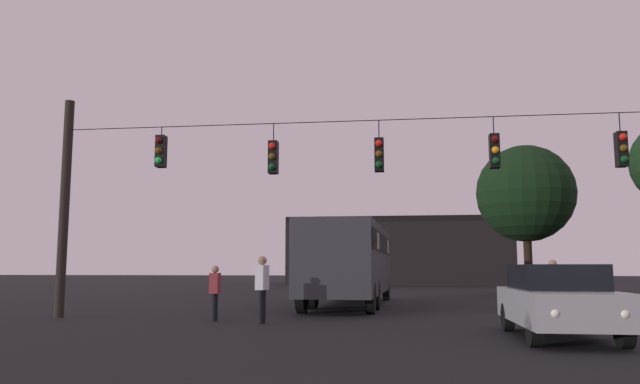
{
  "coord_description": "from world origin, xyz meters",
  "views": [
    {
      "loc": [
        0.34,
        -5.35,
        1.45
      ],
      "look_at": [
        -1.62,
        9.55,
        3.34
      ],
      "focal_mm": 33.96,
      "sensor_mm": 36.0,
      "label": 1
    }
  ],
  "objects_px": {
    "car_near_right": "(557,300)",
    "tree_behind_building": "(525,194)",
    "pedestrian_crossing_right": "(554,286)",
    "pedestrian_near_bus": "(262,285)",
    "city_bus": "(351,257)",
    "pedestrian_crossing_center": "(215,290)",
    "pedestrian_crossing_left": "(607,288)"
  },
  "relations": [
    {
      "from": "car_near_right",
      "to": "tree_behind_building",
      "type": "xyz_separation_m",
      "value": [
        3.93,
        22.17,
        4.85
      ]
    },
    {
      "from": "pedestrian_crossing_right",
      "to": "pedestrian_near_bus",
      "type": "bearing_deg",
      "value": -166.01
    },
    {
      "from": "city_bus",
      "to": "tree_behind_building",
      "type": "relative_size",
      "value": 1.32
    },
    {
      "from": "car_near_right",
      "to": "pedestrian_crossing_right",
      "type": "relative_size",
      "value": 2.59
    },
    {
      "from": "car_near_right",
      "to": "pedestrian_near_bus",
      "type": "xyz_separation_m",
      "value": [
        -6.87,
        2.52,
        0.21
      ]
    },
    {
      "from": "city_bus",
      "to": "pedestrian_crossing_center",
      "type": "bearing_deg",
      "value": -113.44
    },
    {
      "from": "pedestrian_crossing_left",
      "to": "city_bus",
      "type": "bearing_deg",
      "value": 148.67
    },
    {
      "from": "car_near_right",
      "to": "pedestrian_crossing_right",
      "type": "distance_m",
      "value": 4.6
    },
    {
      "from": "pedestrian_crossing_left",
      "to": "tree_behind_building",
      "type": "xyz_separation_m",
      "value": [
        1.15,
        16.61,
        4.79
      ]
    },
    {
      "from": "pedestrian_near_bus",
      "to": "pedestrian_crossing_left",
      "type": "bearing_deg",
      "value": 17.5
    },
    {
      "from": "city_bus",
      "to": "car_near_right",
      "type": "relative_size",
      "value": 2.55
    },
    {
      "from": "pedestrian_crossing_left",
      "to": "tree_behind_building",
      "type": "relative_size",
      "value": 0.18
    },
    {
      "from": "car_near_right",
      "to": "pedestrian_crossing_right",
      "type": "xyz_separation_m",
      "value": [
        1.01,
        4.48,
        0.15
      ]
    },
    {
      "from": "pedestrian_crossing_center",
      "to": "pedestrian_near_bus",
      "type": "xyz_separation_m",
      "value": [
        1.45,
        -0.52,
        0.16
      ]
    },
    {
      "from": "car_near_right",
      "to": "pedestrian_near_bus",
      "type": "bearing_deg",
      "value": 159.83
    },
    {
      "from": "city_bus",
      "to": "pedestrian_crossing_center",
      "type": "relative_size",
      "value": 7.33
    },
    {
      "from": "car_near_right",
      "to": "pedestrian_near_bus",
      "type": "relative_size",
      "value": 2.47
    },
    {
      "from": "car_near_right",
      "to": "tree_behind_building",
      "type": "bearing_deg",
      "value": 79.96
    },
    {
      "from": "city_bus",
      "to": "tree_behind_building",
      "type": "distance_m",
      "value": 15.35
    },
    {
      "from": "city_bus",
      "to": "pedestrian_crossing_left",
      "type": "distance_m",
      "value": 9.31
    },
    {
      "from": "city_bus",
      "to": "pedestrian_crossing_left",
      "type": "height_order",
      "value": "city_bus"
    },
    {
      "from": "pedestrian_crossing_right",
      "to": "pedestrian_near_bus",
      "type": "xyz_separation_m",
      "value": [
        -7.88,
        -1.96,
        0.05
      ]
    },
    {
      "from": "car_near_right",
      "to": "pedestrian_crossing_left",
      "type": "bearing_deg",
      "value": 63.51
    },
    {
      "from": "pedestrian_crossing_left",
      "to": "pedestrian_near_bus",
      "type": "relative_size",
      "value": 0.87
    },
    {
      "from": "city_bus",
      "to": "pedestrian_crossing_right",
      "type": "height_order",
      "value": "city_bus"
    },
    {
      "from": "pedestrian_near_bus",
      "to": "car_near_right",
      "type": "bearing_deg",
      "value": -20.17
    },
    {
      "from": "pedestrian_near_bus",
      "to": "tree_behind_building",
      "type": "bearing_deg",
      "value": 61.23
    },
    {
      "from": "city_bus",
      "to": "pedestrian_near_bus",
      "type": "distance_m",
      "value": 8.08
    },
    {
      "from": "pedestrian_crossing_left",
      "to": "tree_behind_building",
      "type": "bearing_deg",
      "value": 86.02
    },
    {
      "from": "city_bus",
      "to": "pedestrian_crossing_right",
      "type": "bearing_deg",
      "value": -43.77
    },
    {
      "from": "pedestrian_crossing_left",
      "to": "pedestrian_near_bus",
      "type": "bearing_deg",
      "value": -162.5
    },
    {
      "from": "pedestrian_crossing_center",
      "to": "car_near_right",
      "type": "bearing_deg",
      "value": -20.08
    }
  ]
}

